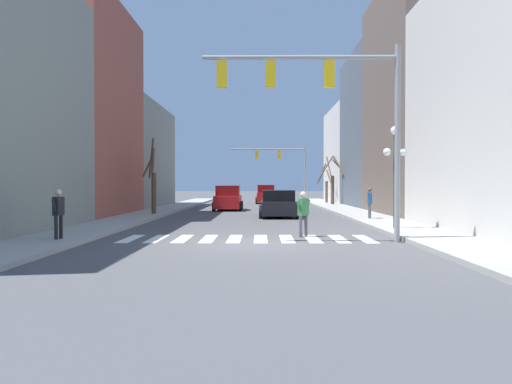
{
  "coord_description": "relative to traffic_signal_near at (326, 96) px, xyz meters",
  "views": [
    {
      "loc": [
        0.46,
        -15.68,
        1.89
      ],
      "look_at": [
        0.1,
        20.85,
        1.31
      ],
      "focal_mm": 35.0,
      "sensor_mm": 36.0,
      "label": 1
    }
  ],
  "objects": [
    {
      "name": "ground_plane",
      "position": [
        -2.55,
        -0.51,
        -4.73
      ],
      "size": [
        240.0,
        240.0,
        0.0
      ],
      "primitive_type": "plane",
      "color": "#4C4C4F"
    },
    {
      "name": "sidewalk_left",
      "position": [
        -8.92,
        -0.51,
        -4.65
      ],
      "size": [
        2.47,
        90.0,
        0.15
      ],
      "color": "#9E9E99",
      "rests_on": "ground_plane"
    },
    {
      "name": "sidewalk_right",
      "position": [
        3.81,
        -0.51,
        -4.65
      ],
      "size": [
        2.47,
        90.0,
        0.15
      ],
      "color": "#9E9E99",
      "rests_on": "ground_plane"
    },
    {
      "name": "building_row_left",
      "position": [
        -13.15,
        11.2,
        0.47
      ],
      "size": [
        6.0,
        36.99,
        12.34
      ],
      "color": "gray",
      "rests_on": "ground_plane"
    },
    {
      "name": "building_row_right",
      "position": [
        8.05,
        16.85,
        1.02
      ],
      "size": [
        6.0,
        47.13,
        13.73
      ],
      "color": "beige",
      "rests_on": "ground_plane"
    },
    {
      "name": "crosswalk_stripes",
      "position": [
        -2.55,
        0.98,
        -4.73
      ],
      "size": [
        8.55,
        2.6,
        0.01
      ],
      "color": "white",
      "rests_on": "ground_plane"
    },
    {
      "name": "traffic_signal_near",
      "position": [
        0.0,
        0.0,
        0.0
      ],
      "size": [
        6.41,
        0.28,
        6.39
      ],
      "color": "gray",
      "rests_on": "ground_plane"
    },
    {
      "name": "traffic_signal_far",
      "position": [
        0.05,
        33.74,
        -0.48
      ],
      "size": [
        7.51,
        0.28,
        5.79
      ],
      "color": "gray",
      "rests_on": "ground_plane"
    },
    {
      "name": "street_lamp_right_corner",
      "position": [
        3.24,
        3.68,
        -1.71
      ],
      "size": [
        0.95,
        0.36,
        4.04
      ],
      "color": "#1E4C2D",
      "rests_on": "sidewalk_right"
    },
    {
      "name": "car_parked_left_near",
      "position": [
        -4.47,
        19.85,
        -3.9
      ],
      "size": [
        2.05,
        4.2,
        1.79
      ],
      "rotation": [
        0.0,
        0.0,
        -1.57
      ],
      "color": "red",
      "rests_on": "ground_plane"
    },
    {
      "name": "car_driving_toward_lane",
      "position": [
        -1.62,
        32.57,
        -3.89
      ],
      "size": [
        1.99,
        4.15,
        1.81
      ],
      "rotation": [
        0.0,
        0.0,
        1.57
      ],
      "color": "red",
      "rests_on": "ground_plane"
    },
    {
      "name": "car_parked_left_mid",
      "position": [
        -1.1,
        12.37,
        -4.0
      ],
      "size": [
        2.2,
        4.34,
        1.54
      ],
      "rotation": [
        0.0,
        0.0,
        1.57
      ],
      "color": "black",
      "rests_on": "ground_plane"
    },
    {
      "name": "pedestrian_near_right_corner",
      "position": [
        -8.51,
        -0.48,
        -3.64
      ],
      "size": [
        0.27,
        0.68,
        1.58
      ],
      "rotation": [
        0.0,
        0.0,
        4.54
      ],
      "color": "black",
      "rests_on": "sidewalk_left"
    },
    {
      "name": "pedestrian_on_right_sidewalk",
      "position": [
        -0.58,
        1.64,
        -3.77
      ],
      "size": [
        0.57,
        0.53,
        1.63
      ],
      "rotation": [
        0.0,
        0.0,
        0.74
      ],
      "color": "#4C4C51",
      "rests_on": "ground_plane"
    },
    {
      "name": "pedestrian_crossing_street",
      "position": [
        3.45,
        9.23,
        -3.66
      ],
      "size": [
        0.23,
        0.67,
        1.56
      ],
      "rotation": [
        0.0,
        0.0,
        4.65
      ],
      "color": "#4C4C51",
      "rests_on": "sidewalk_right"
    },
    {
      "name": "street_tree_left_near",
      "position": [
        -8.51,
        13.35,
        -2.75
      ],
      "size": [
        0.78,
        1.9,
        4.48
      ],
      "color": "brown",
      "rests_on": "sidewalk_left"
    },
    {
      "name": "street_tree_right_far",
      "position": [
        4.05,
        30.89,
        -2.73
      ],
      "size": [
        1.39,
        2.73,
        4.37
      ],
      "color": "brown",
      "rests_on": "sidewalk_right"
    },
    {
      "name": "street_tree_right_near",
      "position": [
        4.25,
        27.26,
        -2.68
      ],
      "size": [
        2.7,
        1.64,
        4.27
      ],
      "color": "brown",
      "rests_on": "sidewalk_right"
    }
  ]
}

